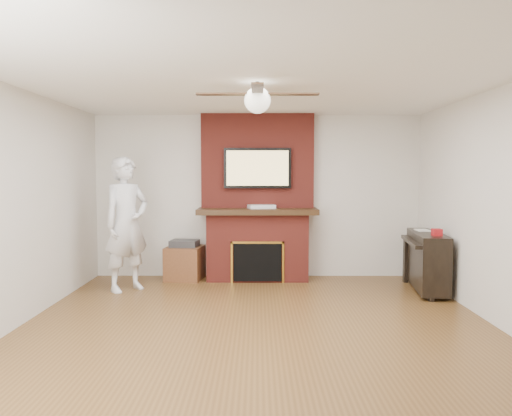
{
  "coord_description": "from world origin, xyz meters",
  "views": [
    {
      "loc": [
        0.0,
        -4.96,
        1.6
      ],
      "look_at": [
        -0.02,
        0.9,
        1.19
      ],
      "focal_mm": 35.0,
      "sensor_mm": 36.0,
      "label": 1
    }
  ],
  "objects_px": {
    "person": "(127,224)",
    "piano": "(427,260)",
    "fireplace": "(257,214)",
    "side_table": "(185,261)"
  },
  "relations": [
    {
      "from": "fireplace",
      "to": "side_table",
      "type": "height_order",
      "value": "fireplace"
    },
    {
      "from": "fireplace",
      "to": "piano",
      "type": "height_order",
      "value": "fireplace"
    },
    {
      "from": "fireplace",
      "to": "person",
      "type": "height_order",
      "value": "fireplace"
    },
    {
      "from": "side_table",
      "to": "piano",
      "type": "xyz_separation_m",
      "value": [
        3.4,
        -0.73,
        0.15
      ]
    },
    {
      "from": "person",
      "to": "piano",
      "type": "distance_m",
      "value": 4.11
    },
    {
      "from": "fireplace",
      "to": "side_table",
      "type": "bearing_deg",
      "value": -176.51
    },
    {
      "from": "side_table",
      "to": "piano",
      "type": "distance_m",
      "value": 3.49
    },
    {
      "from": "person",
      "to": "side_table",
      "type": "bearing_deg",
      "value": -1.45
    },
    {
      "from": "fireplace",
      "to": "side_table",
      "type": "xyz_separation_m",
      "value": [
        -1.1,
        -0.07,
        -0.72
      ]
    },
    {
      "from": "side_table",
      "to": "piano",
      "type": "relative_size",
      "value": 0.48
    }
  ]
}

